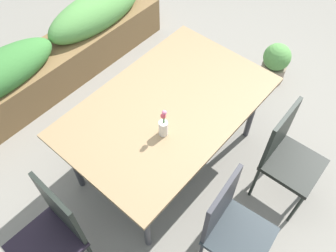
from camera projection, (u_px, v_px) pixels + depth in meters
name	position (u px, v px, depth m)	size (l,w,h in m)	color
ground_plane	(169.00, 149.00, 3.41)	(12.00, 12.00, 0.00)	gray
dining_table	(168.00, 110.00, 2.77)	(1.70, 1.08, 0.79)	#8C704C
chair_near_left	(232.00, 225.00, 2.36)	(0.45, 0.45, 1.00)	#283035
chair_end_left	(53.00, 232.00, 2.38)	(0.44, 0.44, 0.96)	black
chair_near_right	(287.00, 154.00, 2.73)	(0.43, 0.43, 0.97)	black
flower_vase	(163.00, 126.00, 2.48)	(0.07, 0.07, 0.26)	silver
planter_box	(56.00, 55.00, 3.71)	(2.79, 0.50, 0.76)	brown
potted_plant	(275.00, 63.00, 3.78)	(0.29, 0.29, 0.48)	gray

